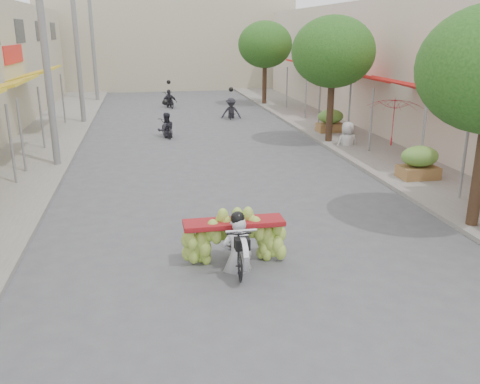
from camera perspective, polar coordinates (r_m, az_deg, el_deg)
name	(u,v)px	position (r m, az deg, el deg)	size (l,w,h in m)	color
ground	(310,350)	(8.12, 7.92, -17.12)	(120.00, 120.00, 0.00)	#4E4F53
sidewalk_left	(28,149)	(22.28, -22.73, 4.48)	(4.00, 60.00, 0.12)	gray
sidewalk_right	(354,136)	(23.66, 12.71, 6.12)	(4.00, 60.00, 0.12)	gray
shophouse_row_right	(476,70)	(24.85, 25.02, 12.33)	(9.77, 40.00, 6.00)	beige
far_building	(169,45)	(44.36, -8.03, 16.04)	(20.00, 6.00, 7.00)	#B2A98D
utility_pole_mid	(45,49)	(18.56, -21.07, 14.72)	(0.60, 0.24, 8.00)	slate
utility_pole_far	(77,43)	(27.47, -17.87, 15.61)	(0.60, 0.24, 8.00)	slate
utility_pole_back	(93,40)	(36.43, -16.22, 16.05)	(0.60, 0.24, 8.00)	slate
street_tree_mid	(333,52)	(21.71, 10.42, 15.18)	(3.40, 3.40, 5.25)	#3A2719
street_tree_far	(265,45)	(33.20, 2.83, 16.19)	(3.40, 3.40, 5.25)	#3A2719
produce_crate_mid	(419,160)	(17.06, 19.50, 3.42)	(1.20, 0.88, 1.16)	brown
produce_crate_far	(330,119)	(24.16, 10.13, 8.09)	(1.20, 0.88, 1.16)	brown
banana_motorbike	(236,235)	(10.21, -0.48, -4.81)	(2.20, 1.85, 2.14)	black
market_umbrella	(396,97)	(18.40, 17.10, 10.12)	(2.15, 2.15, 1.69)	#A4151E
pedestrian	(348,122)	(21.29, 12.07, 7.74)	(0.98, 0.60, 1.94)	silver
bg_motorbike_a	(166,120)	(23.26, -8.32, 7.97)	(0.87, 1.52, 1.95)	black
bg_motorbike_b	(231,103)	(28.20, -1.00, 9.92)	(1.15, 1.93, 1.95)	black
bg_motorbike_c	(169,95)	(32.64, -7.96, 10.74)	(1.06, 1.75, 1.95)	black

